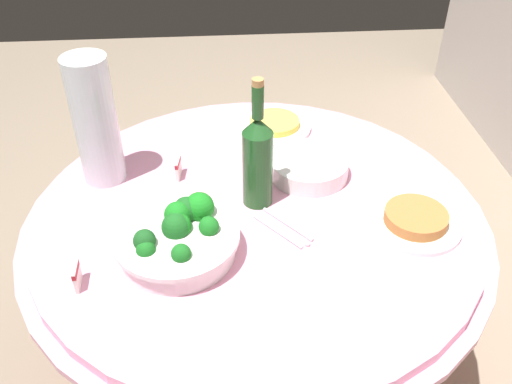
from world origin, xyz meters
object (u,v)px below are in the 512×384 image
Objects in this scene: food_plate_fried_egg at (275,125)px; label_placard_front at (178,167)px; food_plate_peanuts at (415,220)px; plate_stack at (309,167)px; wine_bottle at (258,159)px; broccoli_bowl at (178,237)px; decorative_fruit_vase at (97,129)px; label_placard_mid at (77,275)px; serving_tongs at (285,229)px.

label_placard_front is at bearing -50.96° from food_plate_fried_egg.
food_plate_fried_egg is 0.36m from label_placard_front.
plate_stack is at bearing -135.91° from food_plate_peanuts.
plate_stack reaches higher than food_plate_fried_egg.
food_plate_peanuts is at bearing 71.28° from wine_bottle.
plate_stack is 0.62× the size of wine_bottle.
broccoli_bowl is at bearing 2.13° from label_placard_front.
label_placard_mid is at bearing -0.52° from decorative_fruit_vase.
label_placard_front is (-0.12, -0.20, -0.10)m from wine_bottle.
label_placard_mid is at bearing -56.42° from plate_stack.
wine_bottle is 0.42m from decorative_fruit_vase.
plate_stack reaches higher than food_plate_peanuts.
label_placard_front is at bearing -177.87° from broccoli_bowl.
broccoli_bowl is at bearing -27.37° from food_plate_fried_egg.
food_plate_peanuts reaches higher than serving_tongs.
label_placard_front is (0.23, -0.28, 0.02)m from food_plate_fried_egg.
label_placard_mid is (0.26, -0.40, -0.10)m from wine_bottle.
food_plate_peanuts is 0.62m from label_placard_front.
food_plate_peanuts is at bearing 88.67° from serving_tongs.
plate_stack is 0.24m from serving_tongs.
label_placard_mid is (0.13, -0.76, 0.01)m from food_plate_peanuts.
wine_bottle is at bearing 132.07° from broccoli_bowl.
food_plate_fried_egg is at bearing 141.75° from label_placard_mid.
food_plate_fried_egg is 0.77m from label_placard_mid.
label_placard_mid reaches higher than serving_tongs.
decorative_fruit_vase is 0.82m from food_plate_peanuts.
wine_bottle is at bearing -54.49° from plate_stack.
label_placard_mid is (0.36, -0.54, 0.01)m from plate_stack.
serving_tongs is 0.69× the size of food_plate_fried_egg.
decorative_fruit_vase is (-0.03, -0.54, 0.12)m from plate_stack.
plate_stack is at bearing 86.56° from decorative_fruit_vase.
food_plate_peanuts is 4.00× the size of label_placard_front.
label_placard_mid is at bearing -67.60° from broccoli_bowl.
decorative_fruit_vase is 0.23m from label_placard_front.
wine_bottle is 0.38m from food_plate_fried_egg.
food_plate_fried_egg is (-0.52, 0.27, -0.03)m from broccoli_bowl.
food_plate_peanuts is at bearing 44.09° from plate_stack.
plate_stack is 0.56m from decorative_fruit_vase.
food_plate_peanuts reaches higher than food_plate_fried_egg.
wine_bottle is 0.40m from food_plate_peanuts.
wine_bottle is (-0.17, 0.19, 0.09)m from broccoli_bowl.
plate_stack is at bearing 157.69° from serving_tongs.
food_plate_fried_egg is at bearing 176.96° from serving_tongs.
food_plate_peanuts is at bearing 71.13° from decorative_fruit_vase.
label_placard_mid is at bearing -80.09° from food_plate_peanuts.
broccoli_bowl is 0.83× the size of wine_bottle.
food_plate_peanuts is (0.01, 0.31, 0.01)m from serving_tongs.
wine_bottle reaches higher than label_placard_mid.
serving_tongs is 0.69× the size of food_plate_peanuts.
broccoli_bowl is 5.09× the size of label_placard_front.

